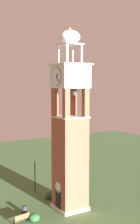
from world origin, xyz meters
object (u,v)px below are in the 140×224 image
at_px(clock_tower, 70,137).
at_px(park_bench, 22,219).
at_px(trash_bin, 24,210).
at_px(lamp_post, 35,169).

xyz_separation_m(clock_tower, park_bench, (0.68, -5.83, -7.21)).
bearing_deg(clock_tower, park_bench, -83.40).
bearing_deg(trash_bin, park_bench, -30.15).
distance_m(clock_tower, trash_bin, 8.77).
bearing_deg(park_bench, lamp_post, 146.39).
height_order(clock_tower, trash_bin, clock_tower).
relative_size(lamp_post, trash_bin, 5.08).
relative_size(clock_tower, lamp_post, 4.65).
height_order(clock_tower, park_bench, clock_tower).
distance_m(clock_tower, lamp_post, 8.39).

